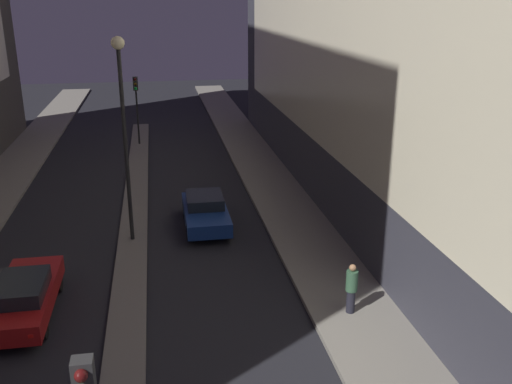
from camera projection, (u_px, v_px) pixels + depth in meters
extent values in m
cube|color=#383842|center=(388.00, 4.00, 25.08)|extent=(6.00, 40.56, 18.77)
cube|color=#66605B|center=(135.00, 213.00, 26.65)|extent=(1.18, 39.52, 0.15)
sphere|color=#4C0F0F|center=(81.00, 376.00, 8.14)|extent=(0.20, 0.20, 0.20)
cylinder|color=black|center=(138.00, 118.00, 38.41)|extent=(0.12, 0.12, 3.64)
cube|color=#2D2D2D|center=(135.00, 84.00, 37.67)|extent=(0.32, 0.28, 0.90)
sphere|color=#4C0F0F|center=(135.00, 79.00, 37.41)|extent=(0.20, 0.20, 0.20)
sphere|color=#4C380A|center=(135.00, 84.00, 37.50)|extent=(0.20, 0.20, 0.20)
sphere|color=#1EEA4C|center=(136.00, 89.00, 37.60)|extent=(0.20, 0.20, 0.20)
cylinder|color=black|center=(126.00, 148.00, 22.42)|extent=(0.16, 0.16, 7.75)
sphere|color=#F9EAB2|center=(118.00, 43.00, 21.12)|extent=(0.51, 0.51, 0.51)
cube|color=maroon|center=(26.00, 297.00, 18.09)|extent=(1.70, 4.74, 0.61)
cube|color=black|center=(21.00, 288.00, 17.58)|extent=(1.45, 2.13, 0.46)
cube|color=red|center=(31.00, 336.00, 15.97)|extent=(0.14, 0.04, 0.10)
cylinder|color=black|center=(13.00, 286.00, 19.43)|extent=(0.22, 0.64, 0.64)
cylinder|color=black|center=(58.00, 283.00, 19.68)|extent=(0.22, 0.64, 0.64)
cylinder|color=black|center=(43.00, 329.00, 16.94)|extent=(0.22, 0.64, 0.64)
cube|color=navy|center=(206.00, 214.00, 25.09)|extent=(1.85, 4.42, 0.60)
cube|color=black|center=(205.00, 200.00, 25.23)|extent=(1.57, 1.99, 0.47)
cube|color=red|center=(188.00, 198.00, 27.04)|extent=(0.14, 0.04, 0.10)
cube|color=red|center=(215.00, 196.00, 27.25)|extent=(0.14, 0.04, 0.10)
cylinder|color=black|center=(185.00, 210.00, 26.33)|extent=(0.22, 0.64, 0.64)
cylinder|color=black|center=(221.00, 208.00, 26.60)|extent=(0.22, 0.64, 0.64)
cylinder|color=black|center=(189.00, 233.00, 23.78)|extent=(0.22, 0.64, 0.64)
cylinder|color=black|center=(228.00, 231.00, 24.05)|extent=(0.22, 0.64, 0.64)
cylinder|color=black|center=(351.00, 301.00, 18.02)|extent=(0.28, 0.28, 0.77)
cylinder|color=#33563D|center=(352.00, 281.00, 17.79)|extent=(0.37, 0.37, 0.68)
sphere|color=#9E704C|center=(353.00, 268.00, 17.64)|extent=(0.22, 0.22, 0.22)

